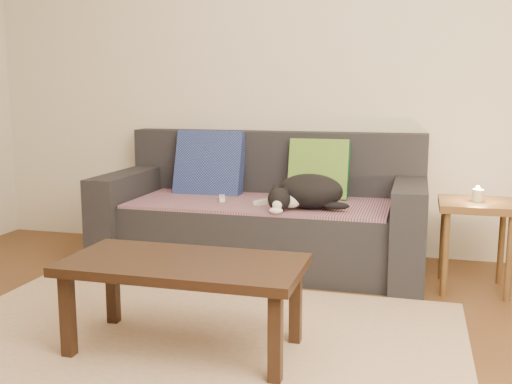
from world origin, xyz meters
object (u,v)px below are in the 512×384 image
cat (308,192)px  side_table (476,217)px  wii_remote_b (263,202)px  wii_remote_a (222,199)px  sofa (263,218)px  coffee_table (184,272)px

cat → side_table: (0.98, 0.04, -0.11)m
wii_remote_b → wii_remote_a: bearing=101.9°
cat → sofa: bearing=136.3°
cat → wii_remote_b: (-0.30, 0.07, -0.09)m
wii_remote_b → side_table: bearing=-69.9°
cat → wii_remote_a: bearing=161.1°
wii_remote_a → wii_remote_b: same height
wii_remote_b → side_table: 1.28m
wii_remote_b → sofa: bearing=34.3°
cat → side_table: 0.99m
cat → wii_remote_a: 0.61m
cat → wii_remote_b: size_ratio=3.28×
wii_remote_a → wii_remote_b: bearing=-119.0°
sofa → cat: bearing=-36.1°
side_table → coffee_table: bearing=-136.8°
sofa → wii_remote_b: 0.24m
sofa → side_table: size_ratio=3.99×
wii_remote_b → side_table: size_ratio=0.29×
sofa → coffee_table: (0.01, -1.44, 0.06)m
wii_remote_a → coffee_table: 1.34m
sofa → wii_remote_b: sofa is taller
side_table → coffee_table: 1.80m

